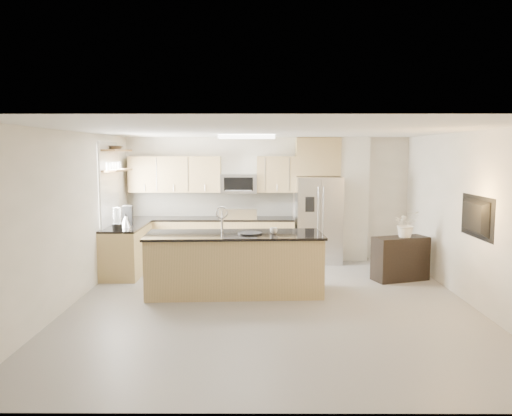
{
  "coord_description": "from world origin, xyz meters",
  "views": [
    {
      "loc": [
        -0.2,
        -7.4,
        2.29
      ],
      "look_at": [
        -0.23,
        1.3,
        1.31
      ],
      "focal_mm": 35.0,
      "sensor_mm": 36.0,
      "label": 1
    }
  ],
  "objects_px": {
    "refrigerator": "(318,220)",
    "blender": "(117,220)",
    "flower_vase": "(406,217)",
    "television": "(471,217)",
    "cup": "(274,231)",
    "credenza": "(400,258)",
    "platter": "(250,233)",
    "bowl": "(116,147)",
    "range": "(239,239)",
    "island": "(235,263)",
    "microwave": "(239,184)",
    "kettle": "(125,221)",
    "coffee_maker": "(127,215)"
  },
  "relations": [
    {
      "from": "blender",
      "to": "television",
      "type": "distance_m",
      "value": 5.78
    },
    {
      "from": "television",
      "to": "flower_vase",
      "type": "bearing_deg",
      "value": 17.16
    },
    {
      "from": "platter",
      "to": "bowl",
      "type": "relative_size",
      "value": 0.99
    },
    {
      "from": "island",
      "to": "kettle",
      "type": "xyz_separation_m",
      "value": [
        -2.05,
        1.09,
        0.54
      ]
    },
    {
      "from": "range",
      "to": "refrigerator",
      "type": "xyz_separation_m",
      "value": [
        1.66,
        -0.05,
        0.42
      ]
    },
    {
      "from": "cup",
      "to": "television",
      "type": "height_order",
      "value": "television"
    },
    {
      "from": "refrigerator",
      "to": "credenza",
      "type": "xyz_separation_m",
      "value": [
        1.3,
        -1.5,
        -0.5
      ]
    },
    {
      "from": "cup",
      "to": "television",
      "type": "relative_size",
      "value": 0.12
    },
    {
      "from": "refrigerator",
      "to": "platter",
      "type": "height_order",
      "value": "refrigerator"
    },
    {
      "from": "range",
      "to": "island",
      "type": "relative_size",
      "value": 0.39
    },
    {
      "from": "blender",
      "to": "bowl",
      "type": "bearing_deg",
      "value": 104.17
    },
    {
      "from": "kettle",
      "to": "flower_vase",
      "type": "bearing_deg",
      "value": -3.11
    },
    {
      "from": "refrigerator",
      "to": "credenza",
      "type": "height_order",
      "value": "refrigerator"
    },
    {
      "from": "bowl",
      "to": "kettle",
      "type": "bearing_deg",
      "value": -56.17
    },
    {
      "from": "range",
      "to": "microwave",
      "type": "relative_size",
      "value": 1.5
    },
    {
      "from": "blender",
      "to": "television",
      "type": "xyz_separation_m",
      "value": [
        5.59,
        -1.46,
        0.26
      ]
    },
    {
      "from": "microwave",
      "to": "island",
      "type": "height_order",
      "value": "microwave"
    },
    {
      "from": "island",
      "to": "range",
      "type": "bearing_deg",
      "value": 87.67
    },
    {
      "from": "coffee_maker",
      "to": "flower_vase",
      "type": "height_order",
      "value": "flower_vase"
    },
    {
      "from": "flower_vase",
      "to": "television",
      "type": "height_order",
      "value": "television"
    },
    {
      "from": "flower_vase",
      "to": "cup",
      "type": "bearing_deg",
      "value": -160.99
    },
    {
      "from": "island",
      "to": "cup",
      "type": "distance_m",
      "value": 0.83
    },
    {
      "from": "coffee_maker",
      "to": "credenza",
      "type": "bearing_deg",
      "value": -7.45
    },
    {
      "from": "island",
      "to": "kettle",
      "type": "bearing_deg",
      "value": 149.12
    },
    {
      "from": "blender",
      "to": "coffee_maker",
      "type": "height_order",
      "value": "blender"
    },
    {
      "from": "kettle",
      "to": "bowl",
      "type": "bearing_deg",
      "value": 123.83
    },
    {
      "from": "credenza",
      "to": "platter",
      "type": "bearing_deg",
      "value": 179.45
    },
    {
      "from": "kettle",
      "to": "television",
      "type": "relative_size",
      "value": 0.23
    },
    {
      "from": "kettle",
      "to": "coffee_maker",
      "type": "relative_size",
      "value": 0.7
    },
    {
      "from": "blender",
      "to": "television",
      "type": "relative_size",
      "value": 0.37
    },
    {
      "from": "refrigerator",
      "to": "blender",
      "type": "distance_m",
      "value": 4.07
    },
    {
      "from": "range",
      "to": "bowl",
      "type": "xyz_separation_m",
      "value": [
        -2.25,
        -0.96,
        1.91
      ]
    },
    {
      "from": "platter",
      "to": "flower_vase",
      "type": "relative_size",
      "value": 0.53
    },
    {
      "from": "blender",
      "to": "bowl",
      "type": "height_order",
      "value": "bowl"
    },
    {
      "from": "platter",
      "to": "range",
      "type": "bearing_deg",
      "value": 96.42
    },
    {
      "from": "refrigerator",
      "to": "bowl",
      "type": "relative_size",
      "value": 4.59
    },
    {
      "from": "range",
      "to": "flower_vase",
      "type": "xyz_separation_m",
      "value": [
        3.03,
        -1.57,
        0.68
      ]
    },
    {
      "from": "refrigerator",
      "to": "blender",
      "type": "bearing_deg",
      "value": -156.67
    },
    {
      "from": "television",
      "to": "island",
      "type": "bearing_deg",
      "value": 78.17
    },
    {
      "from": "platter",
      "to": "coffee_maker",
      "type": "height_order",
      "value": "coffee_maker"
    },
    {
      "from": "island",
      "to": "credenza",
      "type": "bearing_deg",
      "value": 13.28
    },
    {
      "from": "bowl",
      "to": "flower_vase",
      "type": "distance_m",
      "value": 5.46
    },
    {
      "from": "blender",
      "to": "kettle",
      "type": "xyz_separation_m",
      "value": [
        0.05,
        0.36,
        -0.07
      ]
    },
    {
      "from": "kettle",
      "to": "flower_vase",
      "type": "distance_m",
      "value": 5.07
    },
    {
      "from": "flower_vase",
      "to": "television",
      "type": "relative_size",
      "value": 0.68
    },
    {
      "from": "island",
      "to": "blender",
      "type": "bearing_deg",
      "value": 157.9
    },
    {
      "from": "platter",
      "to": "blender",
      "type": "height_order",
      "value": "blender"
    },
    {
      "from": "island",
      "to": "flower_vase",
      "type": "distance_m",
      "value": 3.19
    },
    {
      "from": "island",
      "to": "platter",
      "type": "distance_m",
      "value": 0.56
    },
    {
      "from": "credenza",
      "to": "television",
      "type": "distance_m",
      "value": 1.93
    }
  ]
}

